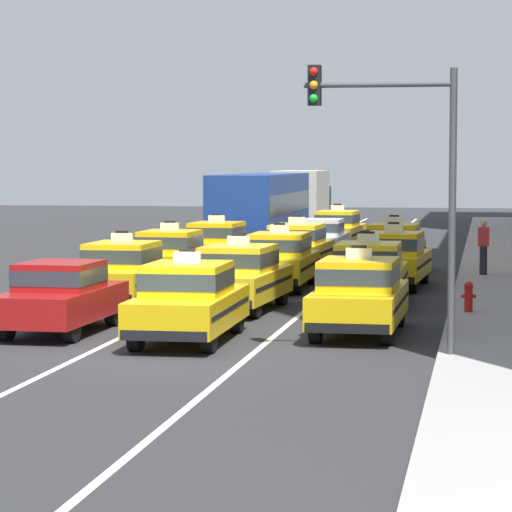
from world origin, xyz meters
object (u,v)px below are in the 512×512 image
box_truck_left_sixth (302,200)px  taxi_right_fourth (394,247)px  taxi_center_third (280,259)px  taxi_right_second (369,273)px  bus_left_fifth (261,208)px  taxi_left_second (123,272)px  taxi_center_nearest (188,300)px  fire_hydrant (469,295)px  taxi_right_third (394,258)px  taxi_left_third (171,256)px  taxi_center_sixth (338,229)px  sedan_center_fifth (321,238)px  taxi_right_nearest (359,295)px  taxi_center_second (240,276)px  sedan_left_nearest (61,295)px  taxi_center_fourth (297,247)px  traffic_light_pole (401,158)px  taxi_left_fourth (217,245)px  pedestrian_by_storefront (484,247)px

box_truck_left_sixth → taxi_right_fourth: box_truck_left_sixth is taller
taxi_center_third → taxi_right_second: (2.97, -4.09, 0.00)m
taxi_right_fourth → bus_left_fifth: bearing=122.8°
taxi_left_second → bus_left_fifth: bus_left_fifth is taller
taxi_center_nearest → taxi_right_second: (3.11, 7.28, 0.00)m
bus_left_fifth → fire_hydrant: bearing=-68.0°
taxi_right_third → taxi_left_third: bearing=-177.1°
taxi_left_third → taxi_center_sixth: same height
sedan_center_fifth → taxi_right_third: taxi_right_third is taller
taxi_center_nearest → taxi_right_second: bearing=66.9°
box_truck_left_sixth → taxi_center_third: box_truck_left_sixth is taller
taxi_center_nearest → taxi_right_nearest: bearing=26.9°
sedan_center_fifth → taxi_left_third: bearing=-107.8°
taxi_center_nearest → taxi_center_second: 5.69m
taxi_left_third → bus_left_fifth: bus_left_fifth is taller
sedan_left_nearest → box_truck_left_sixth: (-0.06, 38.17, 0.93)m
box_truck_left_sixth → taxi_center_second: size_ratio=1.50×
taxi_center_nearest → sedan_center_fifth: size_ratio=1.06×
taxi_center_third → box_truck_left_sixth: bearing=96.7°
sedan_left_nearest → taxi_right_second: (6.16, 6.43, 0.03)m
taxi_right_fourth → taxi_right_nearest: bearing=-88.7°
taxi_center_nearest → taxi_center_fourth: (-0.13, 16.73, 0.00)m
sedan_left_nearest → traffic_light_pole: 8.54m
taxi_right_second → bus_left_fifth: bearing=107.5°
box_truck_left_sixth → taxi_center_second: bearing=-84.7°
taxi_right_nearest → taxi_right_second: 5.56m
box_truck_left_sixth → taxi_center_fourth: 22.50m
taxi_left_fourth → taxi_right_third: (6.46, -5.17, 0.00)m
bus_left_fifth → taxi_center_second: bus_left_fifth is taller
taxi_left_fourth → taxi_right_fourth: (6.10, -0.07, 0.00)m
pedestrian_by_storefront → fire_hydrant: (-0.32, -10.39, -0.48)m
taxi_center_second → taxi_center_fourth: (-0.13, 11.04, 0.00)m
taxi_center_fourth → fire_hydrant: size_ratio=6.36×
sedan_center_fifth → traffic_light_pole: size_ratio=0.77×
box_truck_left_sixth → taxi_right_second: (6.22, -31.73, -0.90)m
sedan_left_nearest → traffic_light_pole: bearing=-19.0°
taxi_left_third → fire_hydrant: 11.37m
bus_left_fifth → sedan_left_nearest: bearing=-89.7°
taxi_center_fourth → fire_hydrant: (5.83, -11.51, -0.33)m
taxi_left_fourth → box_truck_left_sixth: (-0.06, 21.41, 0.90)m
taxi_right_second → taxi_left_second: bearing=-172.5°
sedan_left_nearest → taxi_center_third: taxi_center_third is taller
taxi_left_fourth → fire_hydrant: 15.17m
sedan_left_nearest → taxi_center_nearest: taxi_center_nearest is taller
taxi_left_third → bus_left_fifth: 15.16m
taxi_left_second → taxi_center_third: size_ratio=1.00×
bus_left_fifth → taxi_right_nearest: size_ratio=2.45×
taxi_center_fourth → taxi_right_nearest: size_ratio=1.01×
taxi_center_third → taxi_right_nearest: bearing=-71.3°
taxi_center_nearest → sedan_center_fifth: taxi_center_nearest is taller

